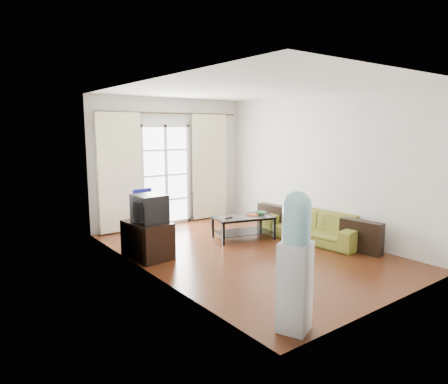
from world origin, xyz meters
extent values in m
plane|color=#582A14|center=(0.00, 0.00, 0.00)|extent=(5.20, 5.20, 0.00)
plane|color=white|center=(0.00, 0.00, 2.70)|extent=(5.20, 5.20, 0.00)
cube|color=silver|center=(0.00, 2.60, 1.35)|extent=(3.60, 0.02, 2.70)
cube|color=silver|center=(0.00, -2.60, 1.35)|extent=(3.60, 0.02, 2.70)
cube|color=silver|center=(-1.80, 0.00, 1.35)|extent=(0.02, 5.20, 2.70)
cube|color=silver|center=(1.80, 0.00, 1.35)|extent=(0.02, 5.20, 2.70)
cube|color=white|center=(-0.15, 2.56, 1.07)|extent=(1.01, 0.02, 2.04)
cube|color=white|center=(-0.15, 2.54, 1.07)|extent=(1.16, 0.06, 2.15)
cylinder|color=#4C3F2D|center=(0.00, 2.50, 2.38)|extent=(3.30, 0.04, 0.04)
cube|color=#FFFBCD|center=(-1.20, 2.48, 1.20)|extent=(0.90, 0.07, 2.35)
cube|color=#FFFBCD|center=(0.95, 2.48, 1.20)|extent=(0.90, 0.07, 2.35)
cube|color=gray|center=(0.80, 2.50, 0.33)|extent=(0.64, 0.12, 0.64)
imported|color=brown|center=(1.39, -0.24, 0.27)|extent=(2.04, 1.15, 0.55)
cube|color=silver|center=(0.44, 0.64, 0.43)|extent=(1.21, 0.88, 0.01)
cube|color=black|center=(0.44, 0.64, 0.13)|extent=(1.13, 0.81, 0.01)
cube|color=black|center=(-0.13, 0.51, 0.22)|extent=(0.05, 0.05, 0.43)
cube|color=black|center=(0.86, 0.24, 0.22)|extent=(0.05, 0.05, 0.43)
cube|color=black|center=(0.02, 1.04, 0.22)|extent=(0.05, 0.05, 0.43)
cube|color=black|center=(1.00, 0.78, 0.22)|extent=(0.05, 0.05, 0.43)
imported|color=#328A45|center=(0.79, 0.57, 0.46)|extent=(0.36, 0.36, 0.05)
imported|color=#B2151A|center=(0.53, 0.55, 0.45)|extent=(0.28, 0.30, 0.02)
cube|color=black|center=(0.11, 0.66, 0.45)|extent=(0.18, 0.10, 0.02)
cube|color=black|center=(-1.50, 0.71, 0.29)|extent=(0.61, 0.85, 0.59)
cube|color=black|center=(-1.48, 0.65, 0.81)|extent=(0.47, 0.51, 0.45)
cube|color=#0C19E5|center=(-1.25, 0.67, 0.81)|extent=(0.04, 0.39, 0.33)
cube|color=black|center=(-1.67, 0.64, 0.81)|extent=(0.15, 0.34, 0.29)
cylinder|color=black|center=(-1.05, 1.56, 0.24)|extent=(0.05, 0.05, 0.48)
cylinder|color=navy|center=(-1.05, 1.56, 0.47)|extent=(0.46, 0.46, 0.07)
cube|color=navy|center=(-1.07, 1.77, 0.76)|extent=(0.38, 0.10, 0.40)
cube|color=silver|center=(-1.36, -2.35, 0.47)|extent=(0.39, 0.39, 0.94)
cylinder|color=#95D5E7|center=(-1.36, -2.35, 1.13)|extent=(0.29, 0.29, 0.38)
sphere|color=#95D5E7|center=(-1.36, -2.35, 1.31)|extent=(0.29, 0.29, 0.29)
cube|color=black|center=(-1.23, -2.29, 0.79)|extent=(0.08, 0.12, 0.10)
camera|label=1|loc=(-4.24, -5.00, 2.06)|focal=32.00mm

